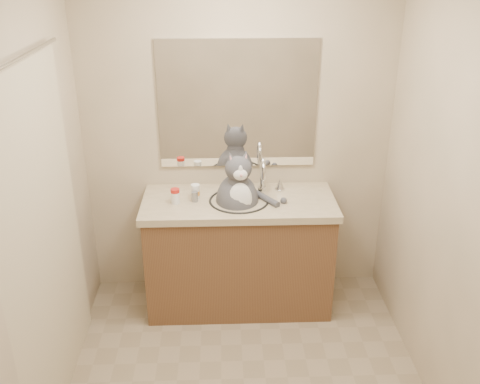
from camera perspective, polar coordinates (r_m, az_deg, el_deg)
name	(u,v)px	position (r m, az deg, el deg)	size (l,w,h in m)	color
room	(246,218)	(2.68, 0.59, -2.82)	(2.22, 2.52, 2.42)	gray
vanity	(239,250)	(3.89, -0.11, -6.24)	(1.34, 0.59, 1.12)	brown
mirror	(237,105)	(3.75, -0.27, 9.29)	(1.10, 0.02, 0.90)	white
shower_curtain	(45,242)	(3.00, -20.07, -4.99)	(0.02, 1.30, 1.93)	#BBAD8D
cat	(238,198)	(3.67, -0.23, -0.59)	(0.46, 0.37, 0.59)	#49494E
pill_bottle_redcap	(175,196)	(3.66, -6.92, -0.43)	(0.07, 0.07, 0.11)	white
pill_bottle_orange	(195,192)	(3.72, -4.77, 0.03)	(0.06, 0.06, 0.10)	white
grey_canister	(195,197)	(3.68, -4.85, -0.49)	(0.05, 0.05, 0.07)	gray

